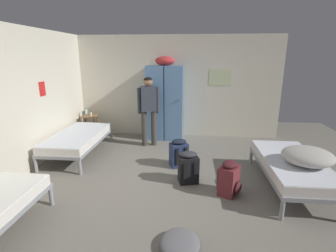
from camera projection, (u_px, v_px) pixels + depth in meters
The scene contains 14 objects.
ground_plane at pixel (166, 186), 4.24m from camera, with size 9.02×9.02×0.00m, color slate.
room_backdrop at pixel (109, 95), 5.34m from camera, with size 5.24×5.70×2.59m.
locker_bank at pixel (165, 101), 6.45m from camera, with size 0.90×0.55×2.07m.
shelf_unit at pixel (90, 124), 6.69m from camera, with size 0.38×0.30×0.57m.
bed_left_rear at pixel (78, 138), 5.46m from camera, with size 0.90×1.90×0.49m.
bed_right at pixel (292, 165), 4.10m from camera, with size 0.90×1.90×0.49m.
bedding_heap at pixel (308, 156), 3.86m from camera, with size 0.75×0.71×0.26m.
person_traveler at pixel (149, 105), 5.90m from camera, with size 0.49×0.30×1.62m.
water_bottle at pixel (86, 112), 6.64m from camera, with size 0.06×0.06×0.21m.
lotion_bottle at pixel (91, 114), 6.57m from camera, with size 0.05×0.05×0.14m.
backpack_black at pixel (188, 168), 4.31m from camera, with size 0.37×0.38×0.55m.
backpack_maroon at pixel (230, 179), 3.92m from camera, with size 0.41×0.40×0.55m.
backpack_navy at pixel (179, 153), 4.94m from camera, with size 0.39×0.40×0.55m.
clothes_pile_grey at pixel (180, 243), 2.85m from camera, with size 0.45×0.52×0.12m.
Camera 1 is at (0.38, -3.81, 2.08)m, focal length 27.34 mm.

